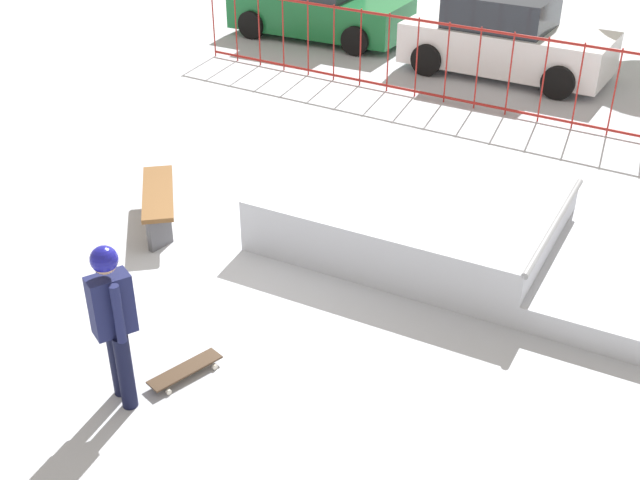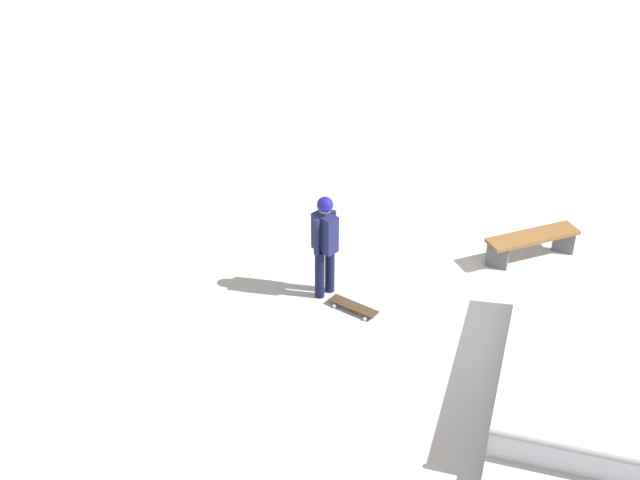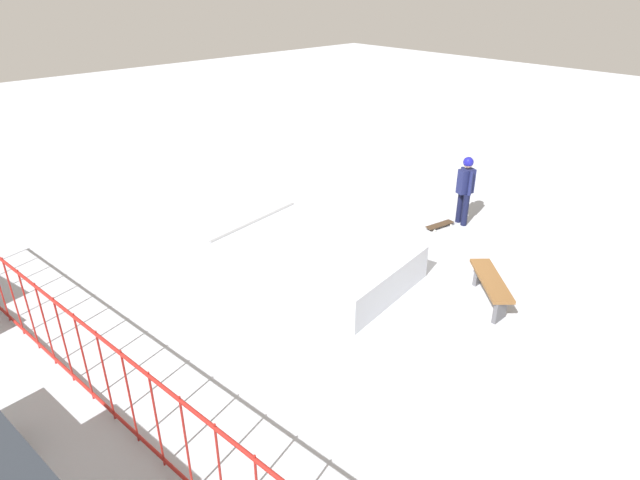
# 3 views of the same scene
# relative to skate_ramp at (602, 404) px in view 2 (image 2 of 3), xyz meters

# --- Properties ---
(ground_plane) EXTENTS (60.00, 60.00, 0.00)m
(ground_plane) POSITION_rel_skate_ramp_xyz_m (-1.80, -0.96, -0.32)
(ground_plane) COLOR #B2B7C1
(skate_ramp) EXTENTS (5.75, 3.43, 0.74)m
(skate_ramp) POSITION_rel_skate_ramp_xyz_m (0.00, 0.00, 0.00)
(skate_ramp) COLOR silver
(skate_ramp) RESTS_ON ground
(skater) EXTENTS (0.42, 0.43, 1.73)m
(skater) POSITION_rel_skate_ramp_xyz_m (-1.02, -4.43, 0.69)
(skater) COLOR black
(skater) RESTS_ON ground
(skateboard) EXTENTS (0.36, 0.82, 0.09)m
(skateboard) POSITION_rel_skate_ramp_xyz_m (-0.81, -3.83, -0.24)
(skateboard) COLOR #3F2D1E
(skateboard) RESTS_ON ground
(park_bench) EXTENTS (1.45, 1.37, 0.48)m
(park_bench) POSITION_rel_skate_ramp_xyz_m (-3.41, -1.78, 0.04)
(park_bench) COLOR brown
(park_bench) RESTS_ON ground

